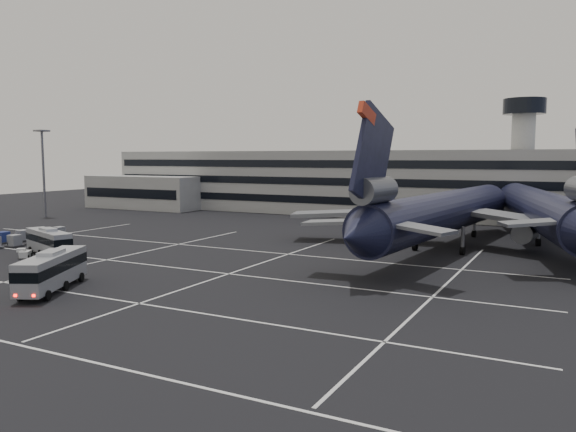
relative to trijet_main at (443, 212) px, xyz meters
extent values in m
plane|color=black|center=(-29.26, -29.65, -5.25)|extent=(260.00, 260.00, 0.00)
cube|color=silver|center=(-29.26, -39.65, -5.24)|extent=(90.00, 0.25, 0.01)
cube|color=silver|center=(-29.26, -25.65, -5.24)|extent=(90.00, 0.25, 0.01)
cube|color=silver|center=(-29.26, -11.65, -5.24)|extent=(90.00, 0.25, 0.01)
cube|color=silver|center=(-35.26, -23.65, -5.24)|extent=(0.25, 55.00, 0.01)
cube|color=silver|center=(-17.26, -23.65, -5.24)|extent=(0.25, 55.00, 0.01)
cube|color=silver|center=(4.74, -23.65, -5.24)|extent=(0.25, 55.00, 0.01)
cube|color=gray|center=(-29.26, 42.35, 1.75)|extent=(120.00, 18.00, 14.00)
cube|color=black|center=(-29.26, 33.30, -1.75)|extent=(118.00, 0.20, 1.60)
cube|color=black|center=(-29.26, 33.30, 2.25)|extent=(118.00, 0.20, 1.60)
cube|color=black|center=(-29.26, 33.30, 5.95)|extent=(118.00, 0.20, 1.60)
cube|color=gray|center=(-79.26, 30.35, -1.25)|extent=(30.00, 10.00, 8.00)
cylinder|color=gray|center=(5.74, 44.35, 5.75)|extent=(4.40, 4.40, 22.00)
cylinder|color=black|center=(5.74, 44.35, 17.25)|extent=(8.00, 8.00, 3.00)
ellipsoid|color=#38332B|center=(-89.26, 140.35, -15.75)|extent=(196.00, 140.00, 32.00)
ellipsoid|color=#38332B|center=(0.74, 140.35, -18.75)|extent=(252.00, 180.00, 44.00)
cylinder|color=slate|center=(-84.26, 5.35, 3.75)|extent=(0.50, 0.50, 18.00)
cube|color=slate|center=(-84.26, 5.35, 12.85)|extent=(2.40, 2.40, 0.35)
cylinder|color=black|center=(0.05, 0.50, -0.05)|extent=(10.36, 48.32, 5.60)
cone|color=black|center=(2.66, 26.57, -0.05)|extent=(6.02, 5.04, 5.60)
cone|color=black|center=(-2.59, -25.87, -0.05)|extent=(5.51, 5.48, 5.04)
cube|color=black|center=(-2.24, -22.38, 7.35)|extent=(1.44, 9.48, 10.97)
cube|color=red|center=(-2.39, -23.88, 11.55)|extent=(0.87, 3.27, 2.24)
cylinder|color=#595B60|center=(-2.20, -21.89, 4.05)|extent=(3.29, 6.24, 2.70)
cube|color=slate|center=(-6.32, -20.97, 0.55)|extent=(7.81, 4.00, 0.87)
cube|color=slate|center=(2.03, -21.81, 0.55)|extent=(8.12, 5.33, 0.87)
cube|color=slate|center=(-12.19, 3.74, -0.85)|extent=(22.66, 11.44, 1.75)
cylinder|color=#595B60|center=(-8.90, 6.42, -2.55)|extent=(3.24, 5.74, 2.70)
cube|color=slate|center=(12.69, 1.24, -0.85)|extent=(22.03, 15.10, 1.75)
cylinder|color=#595B60|center=(10.00, 4.53, -2.55)|extent=(3.24, 5.74, 2.70)
cylinder|color=slate|center=(1.58, 15.78, -3.05)|extent=(0.44, 0.44, 3.00)
cylinder|color=black|center=(1.58, 15.78, -4.70)|extent=(0.61, 1.14, 1.10)
cylinder|color=slate|center=(-3.33, -1.17, -3.05)|extent=(0.44, 0.44, 3.00)
cylinder|color=black|center=(-3.33, -1.17, -4.70)|extent=(0.61, 1.14, 1.10)
cylinder|color=slate|center=(3.03, -1.81, -3.05)|extent=(0.44, 0.44, 3.00)
cylinder|color=black|center=(3.03, -1.81, -4.70)|extent=(0.61, 1.14, 1.10)
cylinder|color=black|center=(11.22, 10.78, -0.05)|extent=(16.91, 47.95, 5.60)
cone|color=black|center=(4.96, 36.22, -0.05)|extent=(6.51, 5.71, 5.60)
cube|color=slate|center=(12.40, -11.58, 0.55)|extent=(8.15, 6.15, 0.87)
cylinder|color=slate|center=(11.22, 10.78, -3.05)|extent=(0.44, 0.44, 3.00)
cylinder|color=black|center=(11.22, 10.78, -4.70)|extent=(0.75, 1.19, 1.10)
cube|color=#9D9FA5|center=(-27.82, -39.82, -3.23)|extent=(7.00, 10.81, 2.96)
cube|color=black|center=(-27.82, -39.82, -2.87)|extent=(7.08, 10.90, 0.94)
cube|color=#9D9FA5|center=(-27.82, -39.82, -1.57)|extent=(2.72, 3.35, 0.34)
cylinder|color=black|center=(-27.25, -43.77, -4.78)|extent=(0.70, 0.99, 0.95)
cylinder|color=black|center=(-25.04, -42.68, -4.78)|extent=(0.70, 0.99, 0.95)
cylinder|color=black|center=(-28.93, -40.37, -4.78)|extent=(0.70, 0.99, 0.95)
cylinder|color=black|center=(-26.72, -39.28, -4.78)|extent=(0.70, 0.99, 0.95)
cylinder|color=black|center=(-30.61, -36.96, -4.78)|extent=(0.70, 0.99, 0.95)
cylinder|color=black|center=(-28.40, -35.87, -4.78)|extent=(0.70, 0.99, 0.95)
cube|color=#FF0C05|center=(-26.13, -45.05, -4.36)|extent=(0.26, 0.18, 0.22)
cube|color=#FF0C05|center=(-24.71, -44.35, -4.36)|extent=(0.26, 0.18, 0.22)
cube|color=#9D9FA5|center=(-44.10, -26.81, -3.37)|extent=(10.24, 5.58, 2.75)
cube|color=black|center=(-44.10, -26.81, -3.04)|extent=(10.32, 5.66, 0.87)
cube|color=#9D9FA5|center=(-44.10, -26.81, -1.84)|extent=(3.08, 2.31, 0.32)
cylinder|color=black|center=(-41.18, -29.08, -4.81)|extent=(0.93, 0.57, 0.88)
cylinder|color=black|center=(-40.40, -26.93, -4.81)|extent=(0.93, 0.57, 0.88)
cylinder|color=black|center=(-44.49, -27.88, -4.81)|extent=(0.93, 0.57, 0.88)
cylinder|color=black|center=(-43.71, -25.73, -4.81)|extent=(0.93, 0.57, 0.88)
cylinder|color=black|center=(-47.80, -26.68, -4.81)|extent=(0.93, 0.57, 0.88)
cylinder|color=black|center=(-47.02, -24.53, -4.81)|extent=(0.93, 0.57, 0.88)
cube|color=beige|center=(-45.38, -29.33, -4.76)|extent=(2.02, 2.20, 0.80)
cube|color=beige|center=(-45.11, -29.68, -4.23)|extent=(1.26, 1.22, 0.44)
cylinder|color=black|center=(-45.34, -30.19, -5.00)|extent=(0.45, 0.51, 0.50)
cylinder|color=black|center=(-44.56, -29.60, -5.00)|extent=(0.45, 0.51, 0.50)
cylinder|color=black|center=(-46.19, -29.05, -5.00)|extent=(0.45, 0.51, 0.50)
cylinder|color=black|center=(-45.42, -28.47, -5.00)|extent=(0.45, 0.51, 0.50)
cube|color=#2D2D30|center=(-58.81, -22.75, -5.10)|extent=(2.27, 2.46, 0.17)
cylinder|color=black|center=(-58.81, -22.75, -5.16)|extent=(0.09, 0.18, 0.18)
cube|color=navy|center=(-58.81, -22.75, -4.28)|extent=(1.79, 1.79, 1.47)
cube|color=#2D2D30|center=(-54.41, -24.12, -5.10)|extent=(2.27, 2.46, 0.17)
cylinder|color=black|center=(-54.41, -24.12, -5.16)|extent=(0.09, 0.18, 0.18)
cube|color=gray|center=(-54.41, -24.12, -4.28)|extent=(1.79, 1.79, 1.47)
cube|color=#2D2D30|center=(-57.99, -20.11, -5.10)|extent=(2.27, 2.46, 0.17)
cylinder|color=black|center=(-57.99, -20.11, -5.16)|extent=(0.09, 0.18, 0.18)
cube|color=gray|center=(-57.99, -20.11, -4.28)|extent=(1.79, 1.79, 1.47)
cube|color=#2D2D30|center=(-53.59, -21.48, -5.10)|extent=(2.27, 2.46, 0.17)
cylinder|color=black|center=(-53.59, -21.48, -5.16)|extent=(0.09, 0.18, 0.18)
cube|color=gray|center=(-53.59, -21.48, -4.28)|extent=(1.79, 1.79, 1.47)
cube|color=#2D2D30|center=(-57.18, -17.47, -5.10)|extent=(2.27, 2.46, 0.17)
cylinder|color=black|center=(-57.18, -17.47, -5.16)|extent=(0.09, 0.18, 0.18)
cube|color=navy|center=(-57.18, -17.47, -4.28)|extent=(1.79, 1.79, 1.47)
cube|color=#2D2D30|center=(-52.77, -18.84, -5.10)|extent=(2.27, 2.46, 0.17)
cylinder|color=black|center=(-52.77, -18.84, -5.16)|extent=(0.09, 0.18, 0.18)
cube|color=gray|center=(-52.77, -18.84, -4.28)|extent=(1.79, 1.79, 1.47)
cube|color=#2D2D30|center=(-56.36, -14.83, -5.10)|extent=(2.27, 2.46, 0.17)
cylinder|color=black|center=(-56.36, -14.83, -5.16)|extent=(0.09, 0.18, 0.18)
cube|color=gray|center=(-56.36, -14.83, -4.28)|extent=(1.79, 1.79, 1.47)
camera|label=1|loc=(16.11, -75.78, 7.37)|focal=35.00mm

